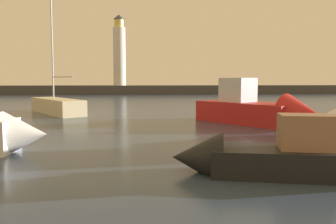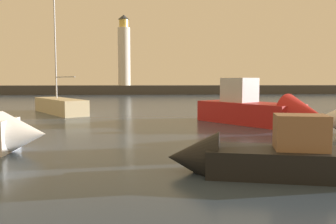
# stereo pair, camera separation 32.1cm
# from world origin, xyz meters

# --- Properties ---
(ground_plane) EXTENTS (220.00, 220.00, 0.00)m
(ground_plane) POSITION_xyz_m (0.00, 34.56, 0.00)
(ground_plane) COLOR #2D3D51
(breakwater) EXTENTS (85.03, 4.66, 1.73)m
(breakwater) POSITION_xyz_m (0.00, 69.12, 0.87)
(breakwater) COLOR #423F3D
(breakwater) RESTS_ON ground_plane
(lighthouse) EXTENTS (2.38, 2.38, 13.61)m
(lighthouse) POSITION_xyz_m (-3.98, 69.12, 8.18)
(lighthouse) COLOR silver
(lighthouse) RESTS_ON breakwater
(motorboat_0) EXTENTS (6.96, 8.53, 3.44)m
(motorboat_0) POSITION_xyz_m (7.13, 20.00, 0.86)
(motorboat_0) COLOR #B21E1E
(motorboat_0) RESTS_ON ground_plane
(motorboat_2) EXTENTS (6.02, 3.01, 2.18)m
(motorboat_2) POSITION_xyz_m (2.90, 8.72, 0.52)
(motorboat_2) COLOR black
(motorboat_2) RESTS_ON ground_plane
(sailboat_moored) EXTENTS (5.70, 7.63, 11.16)m
(sailboat_moored) POSITION_xyz_m (-7.26, 28.77, 0.67)
(sailboat_moored) COLOR beige
(sailboat_moored) RESTS_ON ground_plane
(mooring_buoy) EXTENTS (0.80, 0.80, 0.80)m
(mooring_buoy) POSITION_xyz_m (8.23, 15.88, 0.40)
(mooring_buoy) COLOR red
(mooring_buoy) RESTS_ON ground_plane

